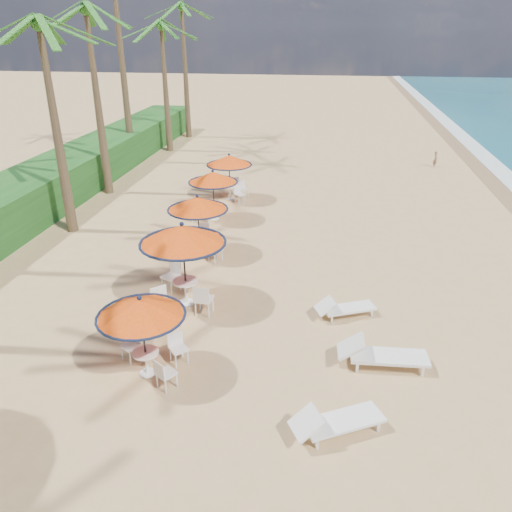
{
  "coord_description": "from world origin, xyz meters",
  "views": [
    {
      "loc": [
        -0.52,
        -9.15,
        7.72
      ],
      "look_at": [
        -2.61,
        4.72,
        1.2
      ],
      "focal_mm": 35.0,
      "sensor_mm": 36.0,
      "label": 1
    }
  ],
  "objects": [
    {
      "name": "station_2",
      "position": [
        -5.08,
        7.19,
        1.68
      ],
      "size": [
        2.2,
        2.2,
        2.29
      ],
      "color": "black",
      "rests_on": "ground"
    },
    {
      "name": "station_1",
      "position": [
        -4.62,
        3.57,
        1.94
      ],
      "size": [
        2.54,
        2.54,
        2.65
      ],
      "color": "black",
      "rests_on": "ground"
    },
    {
      "name": "palm_7",
      "position": [
        -11.24,
        27.78,
        8.31
      ],
      "size": [
        5.0,
        5.0,
        9.1
      ],
      "color": "brown",
      "rests_on": "ground"
    },
    {
      "name": "palm_6",
      "position": [
        -11.27,
        23.14,
        7.19
      ],
      "size": [
        5.0,
        5.0,
        7.92
      ],
      "color": "brown",
      "rests_on": "ground"
    },
    {
      "name": "scrub_hedge",
      "position": [
        -13.5,
        11.0,
        0.9
      ],
      "size": [
        3.0,
        40.0,
        1.8
      ],
      "primitive_type": "cube",
      "color": "#194716",
      "rests_on": "ground"
    },
    {
      "name": "station_3",
      "position": [
        -5.41,
        10.76,
        1.68
      ],
      "size": [
        2.12,
        2.12,
        2.21
      ],
      "color": "black",
      "rests_on": "ground"
    },
    {
      "name": "station_0",
      "position": [
        -4.56,
        0.19,
        1.59
      ],
      "size": [
        2.08,
        2.08,
        2.17
      ],
      "color": "black",
      "rests_on": "ground"
    },
    {
      "name": "lounger_mid",
      "position": [
        0.99,
        1.29,
        0.37
      ],
      "size": [
        2.25,
        0.81,
        0.79
      ],
      "rotation": [
        0.0,
        0.0,
        0.06
      ],
      "color": "white",
      "rests_on": "ground"
    },
    {
      "name": "ground",
      "position": [
        0.0,
        0.0,
        0.0
      ],
      "size": [
        160.0,
        160.0,
        0.0
      ],
      "primitive_type": "plane",
      "color": "tan",
      "rests_on": "ground"
    },
    {
      "name": "station_4",
      "position": [
        -5.16,
        13.61,
        1.66
      ],
      "size": [
        2.17,
        2.17,
        2.26
      ],
      "color": "black",
      "rests_on": "ground"
    },
    {
      "name": "person",
      "position": [
        5.67,
        21.4,
        0.49
      ],
      "size": [
        0.28,
        0.39,
        0.98
      ],
      "primitive_type": "imported",
      "rotation": [
        0.0,
        0.0,
        1.44
      ],
      "color": "brown",
      "rests_on": "ground"
    },
    {
      "name": "palm_4",
      "position": [
        -11.5,
        13.73,
        7.85
      ],
      "size": [
        5.0,
        5.0,
        8.62
      ],
      "color": "brown",
      "rests_on": "ground"
    },
    {
      "name": "lounger_far",
      "position": [
        0.13,
        3.52,
        0.3
      ],
      "size": [
        1.85,
        1.21,
        0.63
      ],
      "rotation": [
        0.0,
        0.0,
        0.41
      ],
      "color": "white",
      "rests_on": "ground"
    },
    {
      "name": "lounger_near",
      "position": [
        -0.09,
        -1.15,
        0.33
      ],
      "size": [
        2.05,
        1.49,
        0.71
      ],
      "rotation": [
        0.0,
        0.0,
        0.49
      ],
      "color": "white",
      "rests_on": "ground"
    },
    {
      "name": "palm_3",
      "position": [
        -10.85,
        8.63,
        7.31
      ],
      "size": [
        5.0,
        5.0,
        8.04
      ],
      "color": "brown",
      "rests_on": "ground"
    }
  ]
}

